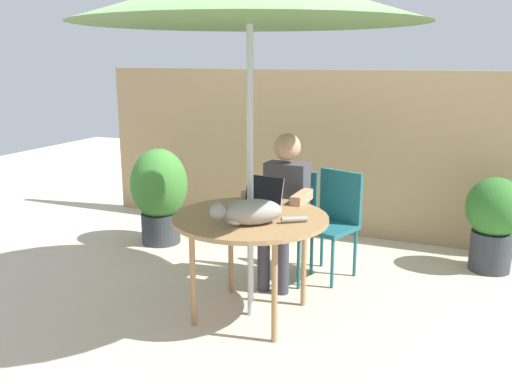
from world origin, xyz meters
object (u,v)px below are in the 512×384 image
(chair_empty, at_px, (334,215))
(laptop, at_px, (261,198))
(potted_plant_near_fence, at_px, (159,191))
(person_seated, at_px, (284,201))
(cat, at_px, (249,213))
(patio_table, at_px, (250,224))
(chair_occupied, at_px, (290,216))
(potted_plant_by_chair, at_px, (494,219))

(chair_empty, height_order, laptop, laptop)
(chair_empty, bearing_deg, potted_plant_near_fence, 175.65)
(person_seated, relative_size, cat, 2.19)
(patio_table, relative_size, chair_occupied, 1.22)
(person_seated, xyz_separation_m, laptop, (-0.03, -0.40, 0.11))
(person_seated, distance_m, cat, 0.87)
(chair_empty, bearing_deg, potted_plant_by_chair, 26.73)
(laptop, xyz_separation_m, cat, (0.10, -0.46, 0.02))
(cat, distance_m, potted_plant_near_fence, 2.05)
(cat, bearing_deg, potted_plant_by_chair, 50.17)
(person_seated, bearing_deg, chair_empty, 43.87)
(cat, xyz_separation_m, potted_plant_near_fence, (-1.55, 1.32, -0.30))
(chair_occupied, bearing_deg, chair_empty, 25.96)
(patio_table, bearing_deg, cat, -69.46)
(potted_plant_by_chair, bearing_deg, potted_plant_near_fence, -170.90)
(chair_occupied, bearing_deg, potted_plant_near_fence, 168.54)
(cat, bearing_deg, chair_occupied, 93.98)
(chair_empty, relative_size, potted_plant_near_fence, 0.94)
(chair_empty, relative_size, person_seated, 0.72)
(chair_occupied, xyz_separation_m, potted_plant_by_chair, (1.58, 0.79, -0.06))
(chair_occupied, distance_m, potted_plant_near_fence, 1.51)
(patio_table, distance_m, potted_plant_near_fence, 1.87)
(patio_table, xyz_separation_m, laptop, (-0.03, 0.27, 0.12))
(chair_empty, bearing_deg, person_seated, -136.13)
(patio_table, distance_m, chair_empty, 1.06)
(potted_plant_near_fence, xyz_separation_m, potted_plant_by_chair, (3.05, 0.49, -0.06))
(chair_empty, xyz_separation_m, potted_plant_by_chair, (1.24, 0.63, -0.06))
(chair_occupied, relative_size, cat, 1.59)
(patio_table, height_order, potted_plant_by_chair, potted_plant_by_chair)
(chair_occupied, distance_m, cat, 1.06)
(laptop, distance_m, potted_plant_by_chair, 2.13)
(chair_occupied, height_order, laptop, laptop)
(person_seated, bearing_deg, chair_occupied, 90.00)
(chair_occupied, bearing_deg, person_seated, -90.00)
(patio_table, distance_m, chair_occupied, 0.84)
(potted_plant_near_fence, bearing_deg, potted_plant_by_chair, 9.10)
(cat, bearing_deg, chair_empty, 77.48)
(patio_table, xyz_separation_m, cat, (0.07, -0.19, 0.14))
(chair_occupied, height_order, chair_empty, same)
(patio_table, height_order, laptop, laptop)
(patio_table, height_order, potted_plant_near_fence, potted_plant_near_fence)
(patio_table, height_order, cat, cat)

